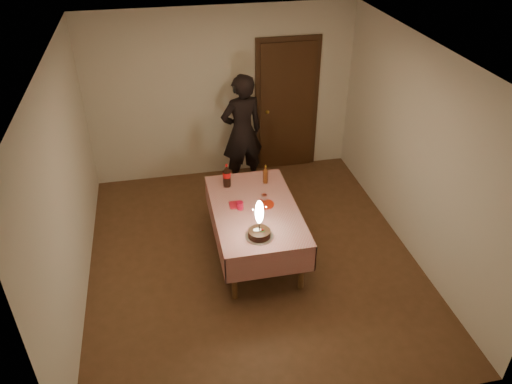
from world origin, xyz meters
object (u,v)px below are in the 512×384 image
(amber_bottle_right, at_px, (265,175))
(photographer, at_px, (242,132))
(birthday_cake, at_px, (259,227))
(dining_table, at_px, (255,214))
(red_cup, at_px, (240,206))
(cola_bottle, at_px, (227,176))
(red_plate, at_px, (265,204))
(clear_cup, at_px, (264,198))

(amber_bottle_right, distance_m, photographer, 1.14)
(birthday_cake, bearing_deg, dining_table, 82.93)
(red_cup, xyz_separation_m, cola_bottle, (-0.07, 0.55, 0.10))
(red_plate, height_order, clear_cup, clear_cup)
(birthday_cake, relative_size, amber_bottle_right, 1.87)
(birthday_cake, relative_size, red_cup, 4.77)
(photographer, bearing_deg, birthday_cake, -95.64)
(clear_cup, height_order, amber_bottle_right, amber_bottle_right)
(clear_cup, bearing_deg, cola_bottle, 131.41)
(birthday_cake, relative_size, photographer, 0.27)
(birthday_cake, bearing_deg, clear_cup, 73.09)
(red_cup, height_order, cola_bottle, cola_bottle)
(clear_cup, bearing_deg, photographer, 89.51)
(birthday_cake, xyz_separation_m, red_cup, (-0.11, 0.57, -0.08))
(birthday_cake, relative_size, cola_bottle, 1.50)
(birthday_cake, relative_size, red_plate, 2.17)
(red_plate, relative_size, photographer, 0.12)
(birthday_cake, height_order, red_cup, birthday_cake)
(red_plate, relative_size, clear_cup, 2.44)
(birthday_cake, bearing_deg, photographer, 84.36)
(cola_bottle, height_order, amber_bottle_right, cola_bottle)
(red_cup, distance_m, photographer, 1.70)
(birthday_cake, xyz_separation_m, cola_bottle, (-0.18, 1.13, 0.02))
(red_plate, bearing_deg, photographer, 89.52)
(clear_cup, bearing_deg, birthday_cake, -106.91)
(photographer, bearing_deg, amber_bottle_right, -85.05)
(red_plate, relative_size, cola_bottle, 0.69)
(amber_bottle_right, bearing_deg, photographer, 94.95)
(dining_table, height_order, amber_bottle_right, amber_bottle_right)
(dining_table, relative_size, clear_cup, 19.11)
(birthday_cake, xyz_separation_m, red_plate, (0.21, 0.60, -0.13))
(red_plate, bearing_deg, amber_bottle_right, 77.40)
(amber_bottle_right, bearing_deg, red_plate, -102.60)
(red_cup, relative_size, amber_bottle_right, 0.39)
(red_plate, xyz_separation_m, amber_bottle_right, (0.11, 0.50, 0.11))
(red_plate, distance_m, red_cup, 0.32)
(red_cup, bearing_deg, dining_table, -5.37)
(dining_table, xyz_separation_m, cola_bottle, (-0.25, 0.57, 0.25))
(clear_cup, bearing_deg, red_cup, -160.91)
(photographer, bearing_deg, red_cup, -101.31)
(clear_cup, relative_size, photographer, 0.05)
(amber_bottle_right, bearing_deg, dining_table, -114.52)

